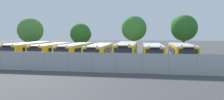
{
  "coord_description": "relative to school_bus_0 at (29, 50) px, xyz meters",
  "views": [
    {
      "loc": [
        6.35,
        -28.89,
        4.03
      ],
      "look_at": [
        1.62,
        0.0,
        1.6
      ],
      "focal_mm": 34.03,
      "sensor_mm": 36.0,
      "label": 1
    }
  ],
  "objects": [
    {
      "name": "school_bus_6",
      "position": [
        21.78,
        -0.02,
        -0.01
      ],
      "size": [
        2.63,
        9.35,
        2.62
      ],
      "rotation": [
        0.0,
        0.0,
        3.15
      ],
      "color": "#EAA80C",
      "rests_on": "ground_plane"
    },
    {
      "name": "tree_2",
      "position": [
        14.81,
        9.9,
        3.41
      ],
      "size": [
        4.58,
        4.58,
        7.05
      ],
      "color": "#4C3823",
      "rests_on": "ground_plane"
    },
    {
      "name": "school_bus_4",
      "position": [
        14.55,
        -0.02,
        0.05
      ],
      "size": [
        2.66,
        10.66,
        2.74
      ],
      "rotation": [
        0.0,
        0.0,
        3.15
      ],
      "color": "yellow",
      "rests_on": "ground_plane"
    },
    {
      "name": "school_bus_5",
      "position": [
        18.03,
        -0.13,
        -0.03
      ],
      "size": [
        2.71,
        9.6,
        2.57
      ],
      "rotation": [
        0.0,
        0.0,
        3.17
      ],
      "color": "#EAA80C",
      "rests_on": "ground_plane"
    },
    {
      "name": "school_bus_0",
      "position": [
        0.0,
        0.0,
        0.0
      ],
      "size": [
        2.86,
        10.78,
        2.64
      ],
      "rotation": [
        0.0,
        0.0,
        3.17
      ],
      "color": "yellow",
      "rests_on": "ground_plane"
    },
    {
      "name": "tree_0",
      "position": [
        -5.71,
        10.74,
        2.96
      ],
      "size": [
        5.06,
        5.06,
        6.97
      ],
      "color": "#4C3823",
      "rests_on": "ground_plane"
    },
    {
      "name": "school_bus_2",
      "position": [
        7.22,
        0.16,
        -0.05
      ],
      "size": [
        2.61,
        10.43,
        2.53
      ],
      "rotation": [
        0.0,
        0.0,
        3.12
      ],
      "color": "yellow",
      "rests_on": "ground_plane"
    },
    {
      "name": "traffic_cone",
      "position": [
        12.52,
        -7.13,
        -1.07
      ],
      "size": [
        0.49,
        0.49,
        0.64
      ],
      "primitive_type": "cone",
      "color": "#EA5914",
      "rests_on": "ground_plane"
    },
    {
      "name": "school_bus_3",
      "position": [
        10.88,
        -0.18,
        -0.06
      ],
      "size": [
        2.57,
        10.51,
        2.52
      ],
      "rotation": [
        0.0,
        0.0,
        3.16
      ],
      "color": "yellow",
      "rests_on": "ground_plane"
    },
    {
      "name": "ground_plane",
      "position": [
        10.89,
        0.01,
        -1.39
      ],
      "size": [
        160.0,
        160.0,
        0.0
      ],
      "primitive_type": "plane",
      "color": "#424244"
    },
    {
      "name": "school_bus_1",
      "position": [
        3.64,
        -0.02,
        -0.05
      ],
      "size": [
        2.7,
        9.64,
        2.54
      ],
      "rotation": [
        0.0,
        0.0,
        3.11
      ],
      "color": "#EAA80C",
      "rests_on": "ground_plane"
    },
    {
      "name": "tree_3",
      "position": [
        23.67,
        10.99,
        3.55
      ],
      "size": [
        4.68,
        4.68,
        7.17
      ],
      "color": "#4C3823",
      "rests_on": "ground_plane"
    },
    {
      "name": "tree_1",
      "position": [
        4.5,
        11.5,
        2.34
      ],
      "size": [
        4.19,
        4.08,
        5.82
      ],
      "color": "#4C3823",
      "rests_on": "ground_plane"
    },
    {
      "name": "chainlink_fence",
      "position": [
        10.48,
        -8.16,
        -0.35
      ],
      "size": [
        28.12,
        0.07,
        2.02
      ],
      "color": "#9EA0A3",
      "rests_on": "ground_plane"
    }
  ]
}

